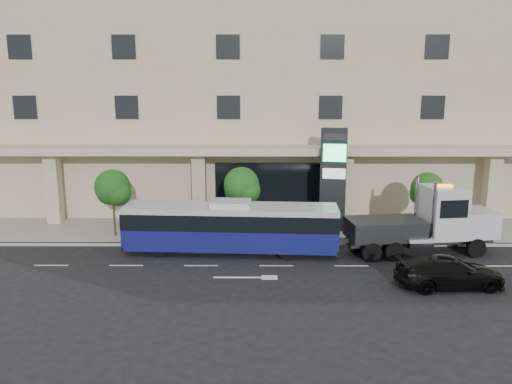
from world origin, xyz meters
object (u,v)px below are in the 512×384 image
city_bus (231,226)px  black_sedan (450,272)px  tow_truck (427,223)px  signage_pylon (333,179)px

city_bus → black_sedan: (10.61, -5.06, -0.82)m
tow_truck → signage_pylon: size_ratio=1.44×
tow_truck → signage_pylon: (-4.76, 4.39, 1.75)m
black_sedan → city_bus: bearing=60.5°
black_sedan → signage_pylon: (-4.21, 9.40, 2.79)m
tow_truck → black_sedan: size_ratio=1.89×
black_sedan → signage_pylon: size_ratio=0.76×
city_bus → tow_truck: tow_truck is taller
city_bus → tow_truck: size_ratio=1.27×
city_bus → signage_pylon: size_ratio=1.83×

